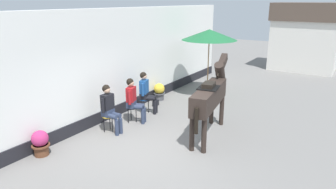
{
  "coord_description": "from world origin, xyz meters",
  "views": [
    {
      "loc": [
        4.1,
        -5.86,
        3.63
      ],
      "look_at": [
        -0.4,
        1.2,
        1.05
      ],
      "focal_mm": 32.87,
      "sensor_mm": 36.0,
      "label": 1
    }
  ],
  "objects_px": {
    "flower_planter_nearest": "(40,143)",
    "satchel_bag": "(156,103)",
    "saddled_horse_center": "(210,95)",
    "seated_visitor_far": "(146,90)",
    "flower_planter_farthest": "(159,91)",
    "cafe_parasol": "(209,35)",
    "seated_visitor_middle": "(133,98)",
    "seated_visitor_near": "(109,106)"
  },
  "relations": [
    {
      "from": "flower_planter_nearest",
      "to": "satchel_bag",
      "type": "relative_size",
      "value": 2.29
    },
    {
      "from": "saddled_horse_center",
      "to": "satchel_bag",
      "type": "xyz_separation_m",
      "value": [
        -2.66,
        1.22,
        -1.06
      ]
    },
    {
      "from": "seated_visitor_far",
      "to": "flower_planter_farthest",
      "type": "height_order",
      "value": "seated_visitor_far"
    },
    {
      "from": "cafe_parasol",
      "to": "seated_visitor_middle",
      "type": "bearing_deg",
      "value": -100.18
    },
    {
      "from": "saddled_horse_center",
      "to": "flower_planter_nearest",
      "type": "xyz_separation_m",
      "value": [
        -2.93,
        -3.29,
        -0.82
      ]
    },
    {
      "from": "satchel_bag",
      "to": "flower_planter_nearest",
      "type": "bearing_deg",
      "value": -8.4
    },
    {
      "from": "seated_visitor_near",
      "to": "cafe_parasol",
      "type": "relative_size",
      "value": 0.54
    },
    {
      "from": "seated_visitor_middle",
      "to": "flower_planter_nearest",
      "type": "distance_m",
      "value": 2.98
    },
    {
      "from": "flower_planter_farthest",
      "to": "satchel_bag",
      "type": "relative_size",
      "value": 2.29
    },
    {
      "from": "seated_visitor_far",
      "to": "flower_planter_nearest",
      "type": "xyz_separation_m",
      "value": [
        -0.39,
        -3.78,
        -0.44
      ]
    },
    {
      "from": "flower_planter_nearest",
      "to": "cafe_parasol",
      "type": "distance_m",
      "value": 7.1
    },
    {
      "from": "saddled_horse_center",
      "to": "satchel_bag",
      "type": "bearing_deg",
      "value": 155.42
    },
    {
      "from": "seated_visitor_far",
      "to": "saddled_horse_center",
      "type": "relative_size",
      "value": 0.47
    },
    {
      "from": "seated_visitor_near",
      "to": "seated_visitor_middle",
      "type": "height_order",
      "value": "same"
    },
    {
      "from": "seated_visitor_near",
      "to": "seated_visitor_far",
      "type": "xyz_separation_m",
      "value": [
        -0.08,
        1.84,
        0.0
      ]
    },
    {
      "from": "cafe_parasol",
      "to": "flower_planter_farthest",
      "type": "bearing_deg",
      "value": -129.25
    },
    {
      "from": "seated_visitor_near",
      "to": "seated_visitor_far",
      "type": "relative_size",
      "value": 1.0
    },
    {
      "from": "seated_visitor_middle",
      "to": "saddled_horse_center",
      "type": "xyz_separation_m",
      "value": [
        2.36,
        0.4,
        0.38
      ]
    },
    {
      "from": "saddled_horse_center",
      "to": "flower_planter_farthest",
      "type": "relative_size",
      "value": 4.64
    },
    {
      "from": "seated_visitor_middle",
      "to": "seated_visitor_far",
      "type": "relative_size",
      "value": 1.0
    },
    {
      "from": "seated_visitor_near",
      "to": "flower_planter_nearest",
      "type": "xyz_separation_m",
      "value": [
        -0.47,
        -1.94,
        -0.44
      ]
    },
    {
      "from": "seated_visitor_middle",
      "to": "flower_planter_farthest",
      "type": "bearing_deg",
      "value": 104.3
    },
    {
      "from": "seated_visitor_middle",
      "to": "flower_planter_nearest",
      "type": "bearing_deg",
      "value": -101.06
    },
    {
      "from": "seated_visitor_middle",
      "to": "flower_planter_nearest",
      "type": "xyz_separation_m",
      "value": [
        -0.56,
        -2.89,
        -0.44
      ]
    },
    {
      "from": "cafe_parasol",
      "to": "flower_planter_nearest",
      "type": "bearing_deg",
      "value": -100.56
    },
    {
      "from": "seated_visitor_far",
      "to": "cafe_parasol",
      "type": "xyz_separation_m",
      "value": [
        0.86,
        2.91,
        1.59
      ]
    },
    {
      "from": "seated_visitor_middle",
      "to": "cafe_parasol",
      "type": "xyz_separation_m",
      "value": [
        0.68,
        3.8,
        1.59
      ]
    },
    {
      "from": "seated_visitor_middle",
      "to": "saddled_horse_center",
      "type": "height_order",
      "value": "saddled_horse_center"
    },
    {
      "from": "saddled_horse_center",
      "to": "flower_planter_nearest",
      "type": "bearing_deg",
      "value": -131.61
    },
    {
      "from": "flower_planter_nearest",
      "to": "saddled_horse_center",
      "type": "bearing_deg",
      "value": 48.39
    },
    {
      "from": "seated_visitor_far",
      "to": "flower_planter_nearest",
      "type": "relative_size",
      "value": 2.17
    },
    {
      "from": "seated_visitor_far",
      "to": "cafe_parasol",
      "type": "height_order",
      "value": "cafe_parasol"
    },
    {
      "from": "seated_visitor_middle",
      "to": "satchel_bag",
      "type": "xyz_separation_m",
      "value": [
        -0.3,
        1.62,
        -0.68
      ]
    },
    {
      "from": "cafe_parasol",
      "to": "seated_visitor_near",
      "type": "bearing_deg",
      "value": -99.31
    },
    {
      "from": "saddled_horse_center",
      "to": "cafe_parasol",
      "type": "bearing_deg",
      "value": 116.32
    },
    {
      "from": "flower_planter_nearest",
      "to": "flower_planter_farthest",
      "type": "distance_m",
      "value": 5.15
    },
    {
      "from": "flower_planter_nearest",
      "to": "cafe_parasol",
      "type": "relative_size",
      "value": 0.25
    },
    {
      "from": "seated_visitor_middle",
      "to": "satchel_bag",
      "type": "distance_m",
      "value": 1.78
    },
    {
      "from": "seated_visitor_near",
      "to": "cafe_parasol",
      "type": "height_order",
      "value": "cafe_parasol"
    },
    {
      "from": "flower_planter_farthest",
      "to": "flower_planter_nearest",
      "type": "bearing_deg",
      "value": -89.88
    },
    {
      "from": "seated_visitor_middle",
      "to": "saddled_horse_center",
      "type": "relative_size",
      "value": 0.47
    },
    {
      "from": "seated_visitor_middle",
      "to": "flower_planter_farthest",
      "type": "xyz_separation_m",
      "value": [
        -0.58,
        2.26,
        -0.44
      ]
    }
  ]
}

